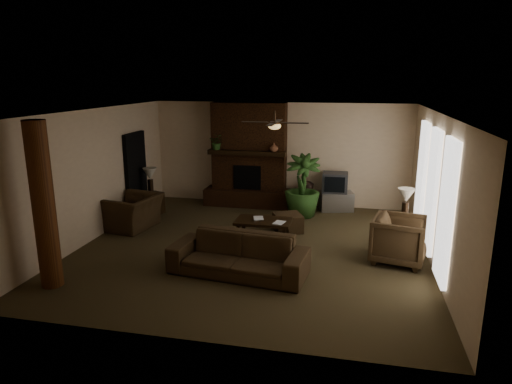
% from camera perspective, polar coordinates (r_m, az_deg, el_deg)
% --- Properties ---
extents(room_shell, '(7.00, 7.00, 7.00)m').
position_cam_1_polar(room_shell, '(9.04, -0.53, 1.23)').
color(room_shell, '#4B3D25').
rests_on(room_shell, ground).
extents(fireplace, '(2.40, 0.70, 2.80)m').
position_cam_1_polar(fireplace, '(12.34, -0.89, 3.59)').
color(fireplace, '#442512').
rests_on(fireplace, ground).
extents(windows, '(0.08, 3.65, 2.35)m').
position_cam_1_polar(windows, '(9.17, 21.31, 0.10)').
color(windows, white).
rests_on(windows, ground).
extents(log_column, '(0.36, 0.36, 2.80)m').
position_cam_1_polar(log_column, '(8.14, -25.24, -1.62)').
color(log_column, brown).
rests_on(log_column, ground).
extents(doorway, '(0.10, 1.00, 2.10)m').
position_cam_1_polar(doorway, '(11.94, -14.92, 2.23)').
color(doorway, black).
rests_on(doorway, ground).
extents(ceiling_fan, '(1.35, 1.35, 0.37)m').
position_cam_1_polar(ceiling_fan, '(9.07, 2.37, 8.50)').
color(ceiling_fan, black).
rests_on(ceiling_fan, ceiling).
extents(sofa, '(2.52, 1.00, 0.96)m').
position_cam_1_polar(sofa, '(8.11, -2.23, -7.15)').
color(sofa, '#3E2D1A').
rests_on(sofa, ground).
extents(armchair_left, '(0.96, 1.30, 1.04)m').
position_cam_1_polar(armchair_left, '(10.90, -15.37, -1.79)').
color(armchair_left, '#3E2D1A').
rests_on(armchair_left, ground).
extents(armchair_right, '(1.09, 1.13, 0.99)m').
position_cam_1_polar(armchair_right, '(9.02, 17.71, -5.50)').
color(armchair_right, '#3E2D1A').
rests_on(armchair_right, ground).
extents(coffee_table, '(1.20, 0.70, 0.43)m').
position_cam_1_polar(coffee_table, '(9.85, 0.93, -3.87)').
color(coffee_table, black).
rests_on(coffee_table, ground).
extents(ottoman, '(0.79, 0.79, 0.40)m').
position_cam_1_polar(ottoman, '(10.42, 4.04, -3.88)').
color(ottoman, '#3E2D1A').
rests_on(ottoman, ground).
extents(tv_stand, '(0.95, 0.69, 0.50)m').
position_cam_1_polar(tv_stand, '(12.17, 10.10, -1.15)').
color(tv_stand, '#AEAEB0').
rests_on(tv_stand, ground).
extents(tv, '(0.66, 0.54, 0.52)m').
position_cam_1_polar(tv, '(12.04, 9.94, 1.19)').
color(tv, '#3B3B3E').
rests_on(tv, tv_stand).
extents(floor_vase, '(0.34, 0.34, 0.77)m').
position_cam_1_polar(floor_vase, '(12.17, 6.45, -0.13)').
color(floor_vase, black).
rests_on(floor_vase, ground).
extents(floor_plant, '(1.17, 1.72, 0.89)m').
position_cam_1_polar(floor_plant, '(11.51, 5.83, -0.91)').
color(floor_plant, '#2D5120').
rests_on(floor_plant, ground).
extents(side_table_left, '(0.63, 0.63, 0.55)m').
position_cam_1_polar(side_table_left, '(12.00, -13.09, -1.40)').
color(side_table_left, black).
rests_on(side_table_left, ground).
extents(lamp_left, '(0.40, 0.40, 0.65)m').
position_cam_1_polar(lamp_left, '(11.87, -13.25, 2.03)').
color(lamp_left, black).
rests_on(lamp_left, side_table_left).
extents(side_table_right, '(0.65, 0.65, 0.55)m').
position_cam_1_polar(side_table_right, '(10.11, 18.08, -4.69)').
color(side_table_right, black).
rests_on(side_table_right, ground).
extents(lamp_right, '(0.45, 0.45, 0.65)m').
position_cam_1_polar(lamp_right, '(9.93, 18.42, -0.69)').
color(lamp_right, black).
rests_on(lamp_right, side_table_right).
extents(mantel_plant, '(0.40, 0.44, 0.33)m').
position_cam_1_polar(mantel_plant, '(12.17, -4.95, 6.11)').
color(mantel_plant, '#2D5120').
rests_on(mantel_plant, fireplace).
extents(mantel_vase, '(0.26, 0.26, 0.22)m').
position_cam_1_polar(mantel_vase, '(11.81, 2.28, 5.63)').
color(mantel_vase, brown).
rests_on(mantel_vase, fireplace).
extents(book_a, '(0.22, 0.08, 0.29)m').
position_cam_1_polar(book_a, '(9.86, -0.32, -2.62)').
color(book_a, '#999999').
rests_on(book_a, coffee_table).
extents(book_b, '(0.21, 0.07, 0.29)m').
position_cam_1_polar(book_b, '(9.62, 2.36, -3.06)').
color(book_b, '#999999').
rests_on(book_b, coffee_table).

